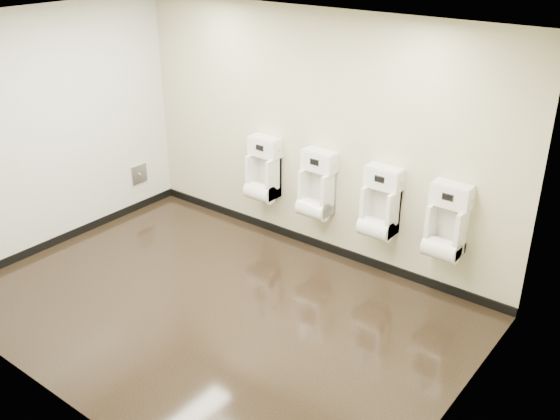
# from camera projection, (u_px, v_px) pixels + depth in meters

# --- Properties ---
(ground) EXTENTS (5.00, 3.50, 0.00)m
(ground) POSITION_uv_depth(u_px,v_px,m) (214.00, 309.00, 6.38)
(ground) COLOR black
(ground) RESTS_ON ground
(ceiling) EXTENTS (5.00, 3.50, 0.00)m
(ceiling) POSITION_uv_depth(u_px,v_px,m) (199.00, 27.00, 5.19)
(ceiling) COLOR silver
(back_wall) EXTENTS (5.00, 0.02, 2.80)m
(back_wall) POSITION_uv_depth(u_px,v_px,m) (315.00, 135.00, 7.04)
(back_wall) COLOR beige
(back_wall) RESTS_ON ground
(front_wall) EXTENTS (5.00, 0.02, 2.80)m
(front_wall) POSITION_uv_depth(u_px,v_px,m) (40.00, 255.00, 4.53)
(front_wall) COLOR beige
(front_wall) RESTS_ON ground
(left_wall) EXTENTS (0.02, 3.50, 2.80)m
(left_wall) POSITION_uv_depth(u_px,v_px,m) (50.00, 131.00, 7.17)
(left_wall) COLOR beige
(left_wall) RESTS_ON ground
(right_wall) EXTENTS (0.02, 3.50, 2.80)m
(right_wall) POSITION_uv_depth(u_px,v_px,m) (464.00, 265.00, 4.40)
(right_wall) COLOR beige
(right_wall) RESTS_ON ground
(tile_overlay_left) EXTENTS (0.01, 3.50, 2.80)m
(tile_overlay_left) POSITION_uv_depth(u_px,v_px,m) (50.00, 132.00, 7.17)
(tile_overlay_left) COLOR white
(tile_overlay_left) RESTS_ON ground
(skirting_back) EXTENTS (5.00, 0.02, 0.10)m
(skirting_back) POSITION_uv_depth(u_px,v_px,m) (312.00, 241.00, 7.60)
(skirting_back) COLOR black
(skirting_back) RESTS_ON ground
(skirting_left) EXTENTS (0.02, 3.50, 0.10)m
(skirting_left) POSITION_uv_depth(u_px,v_px,m) (68.00, 236.00, 7.74)
(skirting_left) COLOR black
(skirting_left) RESTS_ON ground
(access_panel) EXTENTS (0.04, 0.25, 0.25)m
(access_panel) POSITION_uv_depth(u_px,v_px,m) (139.00, 174.00, 8.40)
(access_panel) COLOR #9E9EA3
(access_panel) RESTS_ON left_wall
(urinal_0) EXTENTS (0.41, 0.31, 0.77)m
(urinal_0) POSITION_uv_depth(u_px,v_px,m) (263.00, 174.00, 7.55)
(urinal_0) COLOR silver
(urinal_0) RESTS_ON back_wall
(urinal_1) EXTENTS (0.41, 0.31, 0.77)m
(urinal_1) POSITION_uv_depth(u_px,v_px,m) (317.00, 189.00, 7.12)
(urinal_1) COLOR silver
(urinal_1) RESTS_ON back_wall
(urinal_2) EXTENTS (0.41, 0.31, 0.77)m
(urinal_2) POSITION_uv_depth(u_px,v_px,m) (380.00, 208.00, 6.66)
(urinal_2) COLOR silver
(urinal_2) RESTS_ON back_wall
(urinal_3) EXTENTS (0.41, 0.31, 0.77)m
(urinal_3) POSITION_uv_depth(u_px,v_px,m) (446.00, 227.00, 6.24)
(urinal_3) COLOR silver
(urinal_3) RESTS_ON back_wall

